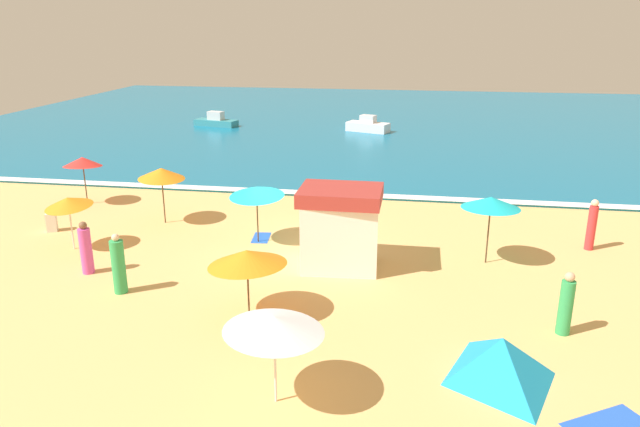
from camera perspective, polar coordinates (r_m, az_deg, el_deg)
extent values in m
plane|color=#E5B26B|center=(21.36, -3.32, -2.88)|extent=(60.00, 60.00, 0.00)
cube|color=#146B93|center=(48.27, 3.97, 8.93)|extent=(60.00, 44.00, 0.10)
cube|color=white|center=(27.20, -0.45, 1.99)|extent=(57.00, 0.70, 0.01)
cube|color=white|center=(18.99, 1.95, -2.05)|extent=(2.49, 2.00, 2.19)
cube|color=#A5332D|center=(18.58, 1.99, 1.77)|extent=(2.56, 2.00, 0.45)
cylinder|color=#4C3823|center=(27.61, -21.62, 2.90)|extent=(0.05, 0.05, 2.02)
cone|color=red|center=(27.41, -21.82, 4.64)|extent=(1.62, 1.65, 0.53)
cylinder|color=silver|center=(12.57, -4.34, -13.92)|extent=(0.05, 0.05, 1.92)
cone|color=white|center=(12.15, -4.43, -10.53)|extent=(2.76, 2.75, 0.44)
cylinder|color=silver|center=(22.26, -22.76, -0.94)|extent=(0.05, 0.05, 1.82)
cone|color=orange|center=(22.04, -23.00, 1.02)|extent=(2.18, 2.19, 0.51)
cylinder|color=#4C3823|center=(20.05, 15.84, -1.63)|extent=(0.05, 0.05, 2.20)
cone|color=#19B7C6|center=(19.76, 16.07, 1.02)|extent=(1.90, 1.91, 0.44)
cylinder|color=#4C3823|center=(23.97, -14.80, 1.61)|extent=(0.05, 0.05, 2.17)
cone|color=orange|center=(23.74, -14.98, 3.74)|extent=(2.44, 2.43, 0.52)
cylinder|color=#4C3823|center=(21.26, -6.02, -0.17)|extent=(0.05, 0.05, 2.02)
cone|color=#19B7C6|center=(21.00, -6.10, 2.13)|extent=(2.32, 2.34, 0.49)
cylinder|color=#4C3823|center=(16.03, -6.92, -6.75)|extent=(0.05, 0.05, 1.84)
cone|color=orange|center=(15.73, -7.02, -4.22)|extent=(2.93, 2.92, 0.55)
pyramid|color=#1999D8|center=(14.02, 16.96, -13.19)|extent=(2.58, 2.80, 1.03)
cube|color=white|center=(24.65, -24.35, -0.75)|extent=(0.48, 0.48, 0.71)
sphere|color=#DBA884|center=(24.52, -24.48, 0.27)|extent=(0.23, 0.23, 0.23)
cylinder|color=#D84CA5|center=(20.02, -21.51, -3.36)|extent=(0.52, 0.52, 1.47)
sphere|color=brown|center=(19.75, -21.79, -1.07)|extent=(0.24, 0.24, 0.24)
cylinder|color=red|center=(22.57, 24.58, -1.27)|extent=(0.31, 0.31, 1.57)
sphere|color=beige|center=(22.31, 24.88, 0.92)|extent=(0.25, 0.25, 0.25)
cylinder|color=green|center=(16.35, 22.48, -8.34)|extent=(0.35, 0.35, 1.45)
sphere|color=#DBA884|center=(16.01, 22.84, -5.64)|extent=(0.25, 0.25, 0.25)
cylinder|color=green|center=(18.25, -18.75, -4.86)|extent=(0.49, 0.49, 1.61)
sphere|color=beige|center=(17.93, -19.04, -2.19)|extent=(0.22, 0.22, 0.22)
cube|color=blue|center=(13.68, 25.61, -17.70)|extent=(1.80, 1.46, 0.01)
cube|color=blue|center=(21.96, -5.67, -2.33)|extent=(0.73, 1.21, 0.01)
cube|color=white|center=(42.85, 4.61, 8.27)|extent=(3.22, 2.13, 0.64)
cube|color=silver|center=(42.75, 4.63, 9.04)|extent=(1.23, 1.02, 0.52)
cube|color=teal|center=(45.74, -9.93, 8.57)|extent=(3.42, 1.80, 0.47)
cube|color=silver|center=(45.65, -9.97, 9.24)|extent=(1.26, 0.90, 0.61)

